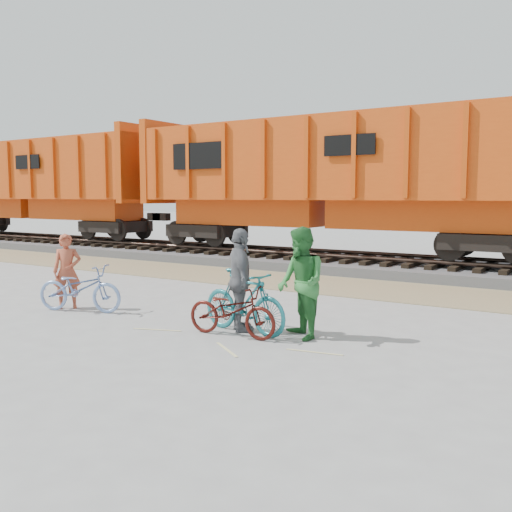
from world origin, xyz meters
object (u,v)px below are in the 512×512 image
object	(u,v)px
person_man	(301,283)
hopper_car_center	(329,176)
bicycle_maroon	(232,311)
bicycle_teal	(244,301)
person_woman	(240,280)
hopper_car_left	(39,183)
bicycle_blue	(80,288)
person_solo	(67,271)

from	to	relation	value
person_man	hopper_car_center	bearing A→B (deg)	152.58
bicycle_maroon	hopper_car_center	bearing A→B (deg)	12.86
bicycle_teal	person_woman	distance (m)	0.39
bicycle_maroon	person_woman	bearing A→B (deg)	10.56
hopper_car_left	person_woman	bearing A→B (deg)	-27.14
bicycle_blue	person_man	distance (m)	4.90
hopper_car_center	person_solo	distance (m)	9.72
person_solo	person_woman	bearing A→B (deg)	-43.33
hopper_car_center	person_solo	bearing A→B (deg)	-99.39
hopper_car_left	bicycle_teal	size ratio (longest dim) A/B	7.63
bicycle_teal	person_solo	world-z (taller)	person_solo
bicycle_maroon	bicycle_teal	bearing A→B (deg)	-9.85
hopper_car_left	person_man	distance (m)	20.93
hopper_car_left	bicycle_teal	world-z (taller)	hopper_car_left
bicycle_teal	bicycle_maroon	distance (m)	0.33
hopper_car_left	hopper_car_center	world-z (taller)	same
bicycle_blue	hopper_car_center	bearing A→B (deg)	-24.91
person_solo	hopper_car_left	bearing A→B (deg)	98.16
bicycle_blue	bicycle_teal	distance (m)	3.86
hopper_car_left	person_man	xyz separation A→B (m)	(18.81, -8.95, -2.08)
bicycle_teal	hopper_car_left	bearing A→B (deg)	71.55
person_solo	hopper_car_center	bearing A→B (deg)	33.53
hopper_car_left	person_woman	world-z (taller)	hopper_car_left
hopper_car_left	bicycle_teal	bearing A→B (deg)	-27.19
person_man	person_woman	distance (m)	1.14
bicycle_blue	bicycle_maroon	bearing A→B (deg)	-108.95
bicycle_teal	person_man	xyz separation A→B (m)	(1.00, 0.20, 0.38)
bicycle_maroon	person_woman	distance (m)	0.62
hopper_car_left	person_solo	bearing A→B (deg)	-34.75
bicycle_teal	hopper_car_center	bearing A→B (deg)	25.80
bicycle_maroon	person_man	distance (m)	1.25
hopper_car_left	person_man	world-z (taller)	hopper_car_left
bicycle_maroon	person_woman	xyz separation A→B (m)	(-0.10, 0.40, 0.46)
bicycle_maroon	person_solo	bearing A→B (deg)	84.88
hopper_car_left	bicycle_blue	distance (m)	17.03
person_woman	bicycle_blue	bearing A→B (deg)	52.95
hopper_car_left	bicycle_maroon	size ratio (longest dim) A/B	8.39
person_solo	person_man	size ratio (longest dim) A/B	0.85
person_solo	person_man	distance (m)	5.37
hopper_car_center	bicycle_teal	world-z (taller)	hopper_car_center
person_man	person_solo	bearing A→B (deg)	-136.32
hopper_car_center	bicycle_maroon	bearing A→B (deg)	-73.66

